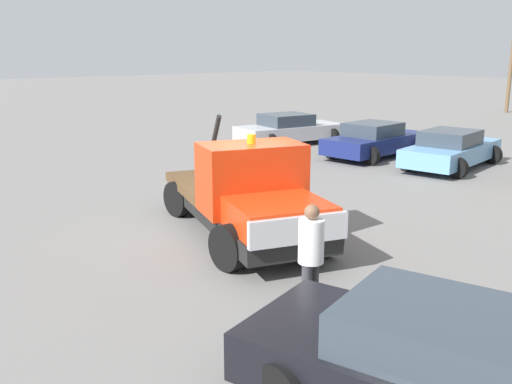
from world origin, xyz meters
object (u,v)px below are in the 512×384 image
Objects in this scene: person_near_truck at (311,252)px; parked_car_silver at (289,129)px; tow_truck at (247,197)px; parked_car_navy at (375,140)px; foreground_car at (454,372)px; parked_car_skyblue at (451,149)px.

person_near_truck reaches higher than parked_car_silver.
parked_car_navy is (-4.37, 10.17, -0.27)m from tow_truck.
tow_truck is 1.21× the size of foreground_car.
foreground_car and parked_car_silver have the same top height.
parked_car_skyblue is (-7.65, 12.92, -0.00)m from foreground_car.
parked_car_navy is at bearing 86.34° from parked_car_skyblue.
tow_truck reaches higher than parked_car_silver.
person_near_truck is at bearing -166.88° from parked_car_skyblue.
tow_truck is 1.24× the size of parked_car_silver.
person_near_truck is at bearing -5.93° from tow_truck.
tow_truck is 3.87m from person_near_truck.
tow_truck reaches higher than foreground_car.
person_near_truck is 0.35× the size of parked_car_silver.
tow_truck is at bearing 143.48° from foreground_car.
parked_car_silver is 7.54m from parked_car_skyblue.
person_near_truck is 13.00m from parked_car_skyblue.
tow_truck reaches higher than person_near_truck.
parked_car_skyblue is (3.11, 0.25, -0.00)m from parked_car_navy.
parked_car_navy is at bearing 115.14° from foreground_car.
foreground_car is at bearing -143.31° from parked_car_navy.
parked_car_skyblue is (-4.75, 12.10, -0.37)m from person_near_truck.
person_near_truck is at bearing -123.47° from parked_car_silver.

